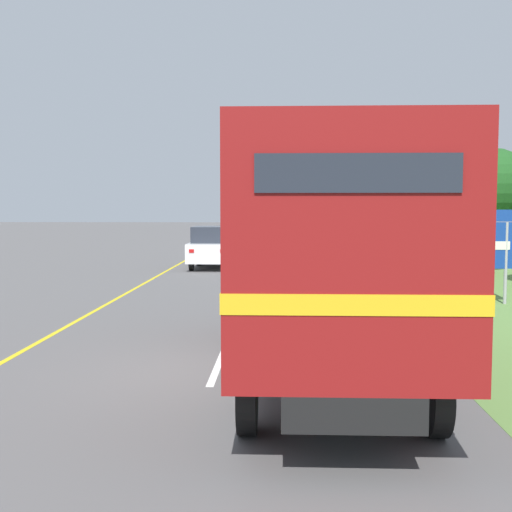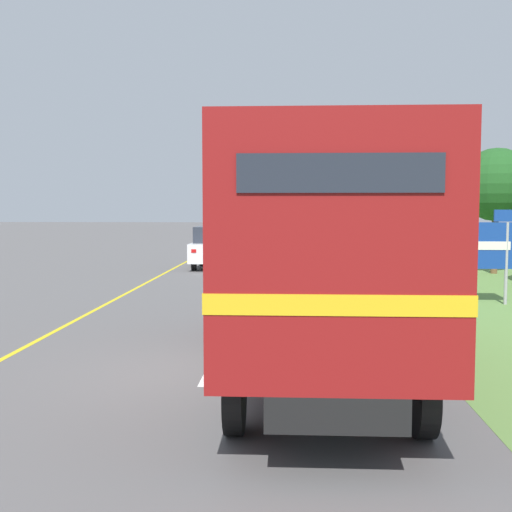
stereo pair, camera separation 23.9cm
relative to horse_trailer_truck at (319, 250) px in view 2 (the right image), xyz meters
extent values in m
plane|color=#5B5959|center=(-1.74, 0.29, -1.99)|extent=(200.00, 200.00, 0.00)
cube|color=yellow|center=(-5.44, 11.65, -1.99)|extent=(0.12, 52.85, 0.01)
cube|color=white|center=(-1.74, 0.73, -1.99)|extent=(0.12, 2.60, 0.01)
cube|color=white|center=(-1.74, 7.33, -1.99)|extent=(0.12, 2.60, 0.01)
cube|color=white|center=(-1.74, 13.93, -1.99)|extent=(0.12, 2.60, 0.01)
cube|color=white|center=(-1.74, 20.53, -1.99)|extent=(0.12, 2.60, 0.01)
cube|color=white|center=(-1.74, 27.13, -1.99)|extent=(0.12, 2.60, 0.01)
cylinder|color=black|center=(-1.08, 3.76, -1.49)|extent=(0.22, 1.00, 1.00)
cylinder|color=black|center=(1.08, 3.76, -1.49)|extent=(0.22, 1.00, 1.00)
cylinder|color=black|center=(-1.08, -2.47, -1.49)|extent=(0.22, 1.00, 1.00)
cylinder|color=black|center=(1.08, -2.47, -1.49)|extent=(0.22, 1.00, 1.00)
cube|color=black|center=(0.00, 0.29, -1.31)|extent=(1.38, 8.32, 0.36)
cube|color=maroon|center=(0.00, -0.76, 0.22)|extent=(2.52, 6.22, 2.70)
cube|color=gold|center=(0.00, -0.76, -0.25)|extent=(2.54, 6.24, 0.20)
cube|color=#232833|center=(0.00, -3.88, 0.96)|extent=(1.89, 0.03, 0.36)
cube|color=maroon|center=(0.00, 3.40, -0.18)|extent=(2.41, 2.10, 1.90)
cube|color=#283342|center=(0.00, 4.46, 0.06)|extent=(2.14, 0.03, 0.85)
cylinder|color=black|center=(-4.44, 18.98, -1.66)|extent=(0.16, 0.66, 0.66)
cylinder|color=black|center=(-2.96, 18.98, -1.66)|extent=(0.16, 0.66, 0.66)
cylinder|color=black|center=(-4.44, 16.61, -1.66)|extent=(0.16, 0.66, 0.66)
cylinder|color=black|center=(-2.96, 16.61, -1.66)|extent=(0.16, 0.66, 0.66)
cube|color=white|center=(-3.70, 17.80, -1.26)|extent=(1.80, 3.82, 0.80)
cube|color=#282D38|center=(-3.70, 17.64, -0.52)|extent=(1.55, 2.10, 0.68)
cube|color=red|center=(-4.33, 15.88, -1.12)|extent=(0.20, 0.03, 0.14)
cube|color=red|center=(-3.07, 15.88, -1.12)|extent=(0.20, 0.03, 0.14)
cylinder|color=black|center=(-0.88, 29.42, -1.66)|extent=(0.16, 0.66, 0.66)
cylinder|color=black|center=(0.60, 29.42, -1.66)|extent=(0.16, 0.66, 0.66)
cylinder|color=black|center=(-0.88, 26.73, -1.66)|extent=(0.16, 0.66, 0.66)
cylinder|color=black|center=(0.60, 26.73, -1.66)|extent=(0.16, 0.66, 0.66)
cube|color=white|center=(-0.14, 28.08, -1.19)|extent=(1.80, 4.34, 0.94)
cube|color=#282D38|center=(-0.14, 27.90, -0.33)|extent=(1.55, 2.39, 0.80)
cube|color=red|center=(-0.77, 25.89, -1.03)|extent=(0.20, 0.03, 0.14)
cube|color=red|center=(0.49, 25.89, -1.03)|extent=(0.20, 0.03, 0.14)
cylinder|color=#9E9EA3|center=(3.91, 7.81, -0.87)|extent=(0.09, 0.09, 2.23)
cylinder|color=#9E9EA3|center=(5.40, 7.81, -0.87)|extent=(0.09, 0.09, 2.23)
cube|color=navy|center=(4.65, 7.81, -0.39)|extent=(2.14, 0.06, 1.26)
cube|color=navy|center=(5.38, 7.81, 0.42)|extent=(0.68, 0.06, 0.32)
cube|color=silver|center=(4.65, 7.78, -0.39)|extent=(1.67, 0.02, 0.23)
cylinder|color=brown|center=(7.67, 16.08, -0.80)|extent=(0.26, 0.26, 2.37)
sphere|color=#1E511E|center=(7.67, 16.08, 1.53)|extent=(2.88, 2.88, 2.88)
cylinder|color=white|center=(2.31, 2.78, -1.52)|extent=(0.07, 0.07, 0.95)
cylinder|color=orange|center=(2.31, 2.78, -1.25)|extent=(0.08, 0.08, 0.10)
camera|label=1|loc=(-0.69, -9.78, 0.65)|focal=45.00mm
camera|label=2|loc=(-0.45, -9.77, 0.65)|focal=45.00mm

